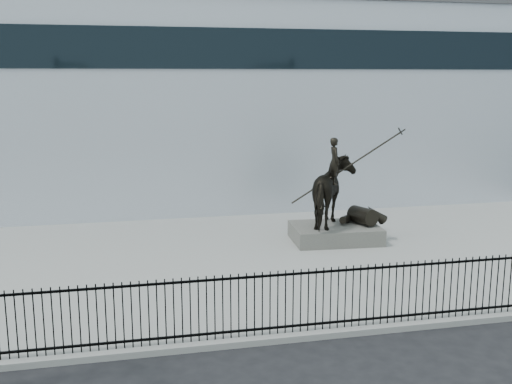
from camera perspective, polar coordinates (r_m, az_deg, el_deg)
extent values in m
plane|color=black|center=(13.09, 4.38, -16.01)|extent=(120.00, 120.00, 0.00)
cube|color=gray|center=(19.37, -1.67, -6.60)|extent=(30.00, 12.00, 0.15)
cube|color=silver|center=(31.36, -6.26, 8.34)|extent=(44.00, 14.00, 9.00)
cube|color=black|center=(14.05, 2.88, -12.68)|extent=(22.00, 0.05, 0.05)
cube|color=black|center=(13.59, 2.93, -7.85)|extent=(22.00, 0.05, 0.05)
cube|color=black|center=(13.82, 2.90, -10.40)|extent=(22.00, 0.03, 1.50)
cube|color=#4F4D48|center=(21.50, 7.55, -3.91)|extent=(3.16, 2.28, 0.57)
imported|color=black|center=(21.17, 7.65, -0.01)|extent=(2.21, 2.53, 2.41)
imported|color=black|center=(20.96, 7.48, 2.94)|extent=(0.43, 0.62, 1.63)
cylinder|color=black|center=(21.12, 8.58, 2.29)|extent=(3.87, 0.32, 2.45)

